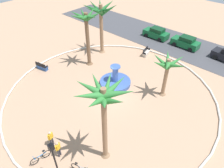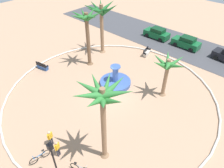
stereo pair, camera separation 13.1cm
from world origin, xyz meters
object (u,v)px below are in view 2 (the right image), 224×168
(palm_tree_mid_plaza, at_px, (167,67))
(bicycle_by_lamppost, at_px, (40,157))
(person_cyclist_photo, at_px, (57,148))
(parked_car_leftmost, at_px, (157,33))
(fountain, at_px, (115,82))
(parked_car_second, at_px, (186,42))
(bench_west, at_px, (147,53))
(bench_east, at_px, (43,67))
(person_cyclist_helmet, at_px, (50,137))
(bicycle_red_frame, at_px, (80,168))
(palm_tree_by_curb, at_px, (101,15))
(lamppost, at_px, (54,159))
(palm_tree_far_side, at_px, (87,25))
(palm_tree_near_fountain, at_px, (103,102))

(palm_tree_mid_plaza, distance_m, bicycle_by_lamppost, 13.85)
(person_cyclist_photo, xyz_separation_m, parked_car_leftmost, (-6.13, 23.26, -0.16))
(fountain, relative_size, parked_car_second, 0.88)
(bench_west, height_order, parked_car_second, parked_car_second)
(bicycle_by_lamppost, bearing_deg, fountain, 101.09)
(bench_east, distance_m, person_cyclist_helmet, 11.90)
(bicycle_red_frame, bearing_deg, palm_tree_by_curb, 129.70)
(bicycle_by_lamppost, bearing_deg, person_cyclist_helmet, 111.43)
(lamppost, xyz_separation_m, bicycle_red_frame, (0.79, 1.39, -2.02))
(bench_west, bearing_deg, palm_tree_mid_plaza, -43.09)
(palm_tree_far_side, height_order, bicycle_red_frame, palm_tree_far_side)
(fountain, relative_size, palm_tree_near_fountain, 0.49)
(palm_tree_far_side, height_order, bicycle_by_lamppost, palm_tree_far_side)
(bicycle_by_lamppost, distance_m, parked_car_second, 24.77)
(palm_tree_mid_plaza, bearing_deg, parked_car_second, 105.81)
(palm_tree_far_side, bearing_deg, fountain, -9.65)
(fountain, distance_m, bicycle_by_lamppost, 11.35)
(palm_tree_mid_plaza, distance_m, bicycle_red_frame, 12.10)
(palm_tree_far_side, bearing_deg, palm_tree_by_curb, 106.58)
(bench_east, bearing_deg, bench_west, 57.22)
(fountain, distance_m, palm_tree_mid_plaza, 6.24)
(fountain, xyz_separation_m, palm_tree_by_curb, (-6.36, 4.31, 5.00))
(bench_east, height_order, bicycle_by_lamppost, bench_east)
(lamppost, relative_size, bicycle_by_lamppost, 2.39)
(palm_tree_by_curb, relative_size, palm_tree_far_side, 0.99)
(palm_tree_mid_plaza, bearing_deg, bicycle_red_frame, -88.74)
(palm_tree_far_side, xyz_separation_m, parked_car_leftmost, (2.12, 12.44, -4.51))
(bicycle_red_frame, bearing_deg, palm_tree_mid_plaza, 91.26)
(parked_car_second, bearing_deg, person_cyclist_photo, -87.01)
(palm_tree_by_curb, distance_m, bench_east, 9.95)
(palm_tree_by_curb, xyz_separation_m, lamppost, (10.77, -15.32, -2.94))
(fountain, height_order, bicycle_by_lamppost, fountain)
(palm_tree_near_fountain, relative_size, palm_tree_by_curb, 1.04)
(bicycle_red_frame, xyz_separation_m, bicycle_by_lamppost, (-3.03, -1.52, 0.00))
(lamppost, xyz_separation_m, person_cyclist_helmet, (-2.80, 1.32, -1.48))
(person_cyclist_helmet, relative_size, parked_car_second, 0.41)
(palm_tree_near_fountain, height_order, parked_car_leftmost, palm_tree_near_fountain)
(palm_tree_near_fountain, bearing_deg, fountain, 126.92)
(lamppost, relative_size, person_cyclist_helmet, 2.51)
(palm_tree_mid_plaza, distance_m, person_cyclist_helmet, 12.50)
(parked_car_second, bearing_deg, palm_tree_far_side, -118.92)
(palm_tree_by_curb, xyz_separation_m, bench_west, (5.15, 3.51, -4.99))
(palm_tree_mid_plaza, distance_m, parked_car_second, 12.33)
(palm_tree_far_side, distance_m, parked_car_second, 15.21)
(bicycle_red_frame, bearing_deg, parked_car_second, 98.64)
(bicycle_red_frame, height_order, person_cyclist_helmet, person_cyclist_helmet)
(fountain, distance_m, person_cyclist_helmet, 9.85)
(parked_car_second, bearing_deg, fountain, -97.02)
(palm_tree_far_side, xyz_separation_m, bench_east, (-3.44, -4.85, -4.94))
(bench_west, bearing_deg, parked_car_second, 63.55)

